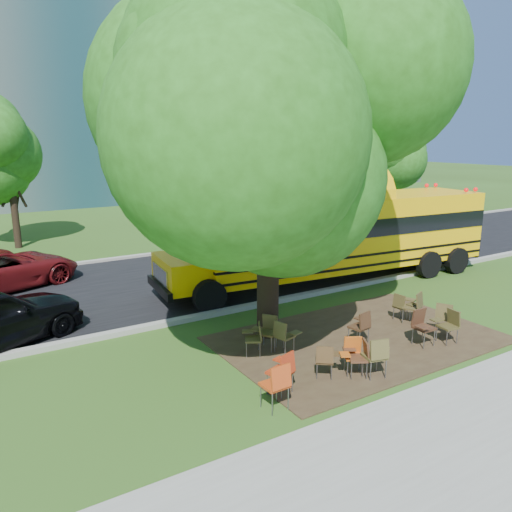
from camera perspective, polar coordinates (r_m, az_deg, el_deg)
ground at (r=12.93m, az=6.86°, el=-9.62°), size 160.00×160.00×0.00m
sidewalk at (r=9.97m, az=25.97°, el=-18.28°), size 60.00×4.00×0.04m
dirt_patch at (r=13.19m, az=11.68°, el=-9.26°), size 7.00×4.50×0.03m
asphalt_road at (r=18.59m, az=-6.65°, el=-2.34°), size 80.00×8.00×0.04m
kerb_near at (r=15.20m, az=-0.19°, el=-5.66°), size 80.00×0.25×0.14m
kerb_far at (r=22.25m, az=-11.14°, el=0.26°), size 80.00×0.25×0.14m
building_right at (r=57.28m, az=2.16°, el=20.89°), size 30.00×16.00×25.00m
bg_tree_2 at (r=25.39m, az=-26.44°, el=10.18°), size 4.80×4.80×6.62m
bg_tree_3 at (r=27.94m, az=2.08°, el=13.39°), size 5.60×5.60×7.84m
bg_tree_4 at (r=32.37m, az=15.23°, el=11.73°), size 5.00×5.00×6.85m
main_tree at (r=12.17m, az=1.46°, el=13.74°), size 7.20×7.20×8.72m
school_bus at (r=18.06m, az=9.85°, el=2.67°), size 12.43×3.81×2.99m
chair_0 at (r=10.17m, az=3.10°, el=-12.67°), size 0.63×0.69×0.92m
chair_1 at (r=10.89m, az=7.96°, el=-11.45°), size 0.67×0.53×0.78m
chair_2 at (r=11.10m, az=11.79°, el=-10.93°), size 0.55×0.70×0.84m
chair_3 at (r=11.18m, az=10.97°, el=-10.73°), size 0.70×0.55×0.83m
chair_4 at (r=11.08m, az=13.67°, el=-10.73°), size 0.71×0.55×0.93m
chair_5 at (r=13.01m, az=18.42°, el=-7.37°), size 0.61×0.54×0.93m
chair_6 at (r=13.42m, az=21.16°, el=-7.12°), size 0.51×0.61×0.87m
chair_7 at (r=13.90m, az=20.84°, el=-6.34°), size 0.72×0.60×0.89m
chair_8 at (r=11.86m, az=-0.10°, el=-9.09°), size 0.53×0.68×0.81m
chair_9 at (r=12.19m, az=1.31°, el=-8.31°), size 0.71×0.57×0.85m
chair_10 at (r=11.94m, az=3.21°, el=-8.87°), size 0.60×0.56×0.83m
chair_11 at (r=12.70m, az=11.95°, el=-7.62°), size 0.59×0.59×0.88m
chair_12 at (r=14.52m, az=16.35°, el=-5.36°), size 0.51×0.53×0.81m
chair_13 at (r=14.42m, az=17.67°, el=-5.27°), size 0.63×0.73×0.93m
chair_14 at (r=9.64m, az=2.49°, el=-14.07°), size 0.62×0.59×0.96m
bg_car_red at (r=18.89m, az=-27.00°, el=-1.37°), size 5.49×3.92×1.39m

